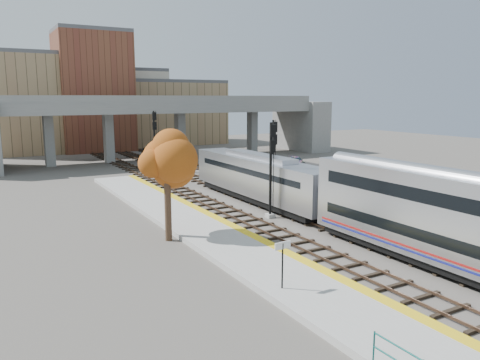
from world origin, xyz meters
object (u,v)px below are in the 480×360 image
car_c (296,161)px  car_a (289,168)px  car_b (291,167)px  locomotive (259,177)px  signal_mast_mid (273,160)px  tree (167,162)px  signal_mast_near (271,170)px  signal_mast_far (155,141)px

car_c → car_a: bearing=-119.3°
car_b → car_c: size_ratio=0.95×
locomotive → signal_mast_mid: (2.00, 0.75, 1.35)m
tree → locomotive: bearing=31.2°
tree → car_a: bearing=39.3°
car_c → signal_mast_mid: bearing=-117.6°
signal_mast_near → signal_mast_far: size_ratio=0.97×
car_a → signal_mast_mid: bearing=-119.8°
signal_mast_far → car_c: 19.74m
locomotive → car_c: locomotive is taller
locomotive → signal_mast_mid: size_ratio=2.63×
car_a → tree: bearing=-129.5°
tree → car_b: bearing=39.5°
signal_mast_far → car_a: bearing=-33.9°
locomotive → car_c: size_ratio=5.21×
locomotive → signal_mast_mid: signal_mast_mid is taller
signal_mast_far → car_a: 17.12m
tree → car_b: tree is taller
locomotive → signal_mast_mid: 2.52m
signal_mast_near → car_c: 29.67m
signal_mast_near → car_a: size_ratio=2.18×
signal_mast_far → tree: 29.61m
car_c → locomotive: bearing=-120.0°
tree → car_a: (22.97, 18.79, -4.60)m
car_a → signal_mast_near: bearing=-117.8°
signal_mast_near → car_a: bearing=50.9°
signal_mast_far → tree: size_ratio=1.08×
car_b → car_c: (4.09, 4.40, -0.04)m
car_a → car_b: (1.00, 0.96, -0.01)m
locomotive → signal_mast_near: 5.72m
signal_mast_far → car_c: signal_mast_far is taller
tree → car_b: size_ratio=2.02×
car_a → car_b: size_ratio=0.98×
signal_mast_mid → car_c: (14.94, 16.66, -3.05)m
locomotive → signal_mast_near: (-2.10, -5.12, 1.45)m
signal_mast_mid → tree: bearing=-150.3°
signal_mast_mid → car_a: bearing=48.9°
locomotive → car_a: bearing=45.5°
locomotive → signal_mast_far: 21.60m
signal_mast_near → signal_mast_mid: bearing=55.1°
car_a → car_c: bearing=57.7°
locomotive → car_b: (12.85, 13.02, -1.67)m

